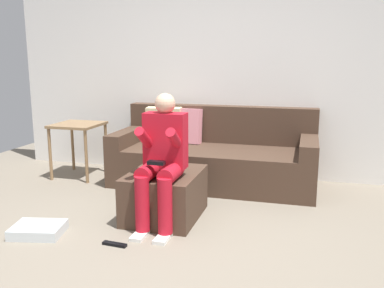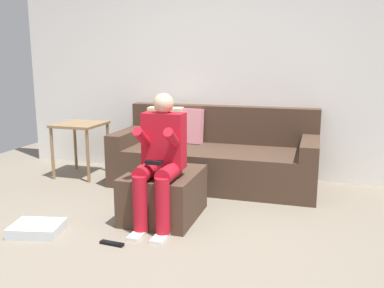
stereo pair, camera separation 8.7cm
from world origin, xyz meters
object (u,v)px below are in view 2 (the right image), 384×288
at_px(ottoman, 164,195).
at_px(side_table, 80,131).
at_px(storage_bin, 37,228).
at_px(remote_near_ottoman, 112,244).
at_px(couch_sectional, 214,157).
at_px(person_seated, 160,157).

relative_size(ottoman, side_table, 1.15).
bearing_deg(storage_bin, remote_near_ottoman, -1.88).
bearing_deg(couch_sectional, person_seated, -95.58).
bearing_deg(person_seated, storage_bin, -154.07).
relative_size(person_seated, side_table, 1.74).
distance_m(person_seated, storage_bin, 1.16).
bearing_deg(storage_bin, ottoman, 36.49).
distance_m(person_seated, remote_near_ottoman, 0.78).
height_order(person_seated, remote_near_ottoman, person_seated).
xyz_separation_m(storage_bin, side_table, (-0.57, 1.64, 0.50)).
distance_m(storage_bin, remote_near_ottoman, 0.69).
distance_m(couch_sectional, storage_bin, 2.10).
height_order(person_seated, side_table, person_seated).
bearing_deg(ottoman, remote_near_ottoman, -105.10).
bearing_deg(ottoman, person_seated, -77.67).
relative_size(couch_sectional, storage_bin, 5.62).
relative_size(couch_sectional, remote_near_ottoman, 11.35).
relative_size(ottoman, storage_bin, 1.86).
distance_m(storage_bin, side_table, 1.81).
distance_m(person_seated, side_table, 1.90).
bearing_deg(couch_sectional, ottoman, -98.64).
relative_size(couch_sectional, ottoman, 3.02).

